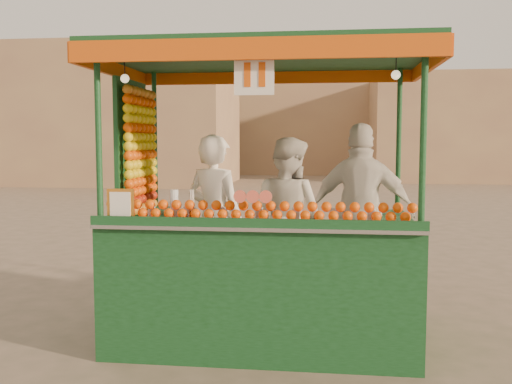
# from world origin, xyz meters

# --- Properties ---
(ground) EXTENTS (90.00, 90.00, 0.00)m
(ground) POSITION_xyz_m (0.00, 0.00, 0.00)
(ground) COLOR brown
(ground) RESTS_ON ground
(building_left) EXTENTS (10.00, 6.00, 6.00)m
(building_left) POSITION_xyz_m (-9.00, 20.00, 3.00)
(building_left) COLOR tan
(building_left) RESTS_ON ground
(building_right) EXTENTS (9.00, 6.00, 5.00)m
(building_right) POSITION_xyz_m (7.00, 24.00, 2.50)
(building_right) COLOR tan
(building_right) RESTS_ON ground
(building_center) EXTENTS (14.00, 7.00, 7.00)m
(building_center) POSITION_xyz_m (-2.00, 30.00, 3.50)
(building_center) COLOR tan
(building_center) RESTS_ON ground
(juice_cart) EXTENTS (3.05, 1.97, 2.77)m
(juice_cart) POSITION_xyz_m (-0.32, 0.06, 0.90)
(juice_cart) COLOR #0F3915
(juice_cart) RESTS_ON ground
(vendor_left) EXTENTS (0.71, 0.59, 1.66)m
(vendor_left) POSITION_xyz_m (-0.74, 0.19, 1.15)
(vendor_left) COLOR white
(vendor_left) RESTS_ON ground
(vendor_middle) EXTENTS (1.00, 0.95, 1.63)m
(vendor_middle) POSITION_xyz_m (-0.05, 0.56, 1.14)
(vendor_middle) COLOR silver
(vendor_middle) RESTS_ON ground
(vendor_right) EXTENTS (1.07, 0.52, 1.78)m
(vendor_right) POSITION_xyz_m (0.69, 0.50, 1.21)
(vendor_right) COLOR silver
(vendor_right) RESTS_ON ground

